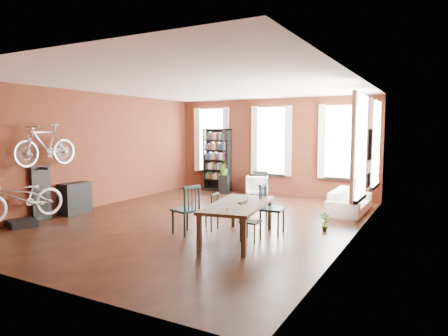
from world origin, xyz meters
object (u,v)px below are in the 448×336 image
Objects in this scene: dining_table at (238,222)px; bike_trainer at (22,223)px; dining_chair_b at (208,211)px; bookshelf at (217,160)px; plant_stand at (224,184)px; white_armchair at (257,184)px; dining_chair_c at (251,221)px; dining_chair_d at (272,209)px; cream_sofa at (350,197)px; console_table at (75,198)px; bicycle_floor at (21,177)px; dining_chair_a at (186,210)px.

bike_trainer is (-4.72, -1.35, -0.29)m from dining_table.
dining_chair_b is 5.66m from bookshelf.
bike_trainer is 0.87× the size of plant_stand.
bookshelf is at bearing -29.35° from white_armchair.
dining_table reaches higher than white_armchair.
bike_trainer is at bearing 105.67° from dining_chair_c.
dining_chair_d is 4.91m from white_armchair.
dining_chair_c is at bearing 162.73° from cream_sofa.
bookshelf is at bearing 76.17° from console_table.
bookshelf is (-2.60, 4.98, 0.70)m from dining_chair_b.
bicycle_floor is (-4.97, -1.37, 0.73)m from dining_chair_c.
bicycle_floor is (-1.70, -6.30, 0.81)m from plant_stand.
dining_table is at bearing 150.67° from dining_chair_d.
dining_chair_c is (1.40, 0.16, -0.12)m from dining_chair_a.
dining_chair_a is 5.35m from white_armchair.
dining_chair_a is at bearing 77.01° from white_armchair.
plant_stand reaches higher than bike_trainer.
dining_chair_c is 1.08× the size of white_armchair.
dining_chair_a is at bearing 18.93° from bike_trainer.
bike_trainer is (-3.57, -1.23, -0.43)m from dining_chair_a.
console_table is 1.28× the size of plant_stand.
cream_sofa is (4.95, -1.70, -0.69)m from bookshelf.
dining_chair_d is 1.42× the size of white_armchair.
dining_table is 1.03× the size of cream_sofa.
dining_chair_a and dining_chair_d have the same top height.
bicycle_floor is at bearing -54.22° from dining_chair_a.
white_armchair is 1.16× the size of plant_stand.
plant_stand is (1.82, 4.74, -0.09)m from console_table.
plant_stand is at bearing 35.21° from dining_chair_d.
console_table is at bearing -110.98° from plant_stand.
bicycle_floor reaches higher than dining_table.
plant_stand is (1.71, 6.32, 0.23)m from bike_trainer.
bike_trainer is 1.04m from bicycle_floor.
dining_chair_a is at bearing -20.58° from dining_chair_b.
bike_trainer is at bearing -115.83° from bicycle_floor.
bookshelf reaches higher than cream_sofa.
dining_chair_a reaches higher than dining_chair_c.
dining_chair_b is at bearing 101.21° from dining_chair_d.
bookshelf is at bearing -139.59° from dining_chair_a.
bike_trainer is at bearing -65.69° from dining_chair_b.
dining_table is 6.53m from bookshelf.
dining_chair_a is at bearing 176.59° from dining_table.
white_armchair is (-1.87, 5.18, -0.00)m from dining_table.
dining_chair_c is at bearing 69.66° from dining_chair_b.
bookshelf is at bearing 89.63° from bicycle_floor.
plant_stand is (-1.86, 5.09, -0.20)m from dining_chair_a.
plant_stand is (-2.06, 4.52, -0.09)m from dining_chair_b.
white_armchair is at bearing -155.17° from dining_chair_a.
dining_table is 3.93× the size of bike_trainer.
dining_chair_b is at bearing 25.48° from bike_trainer.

